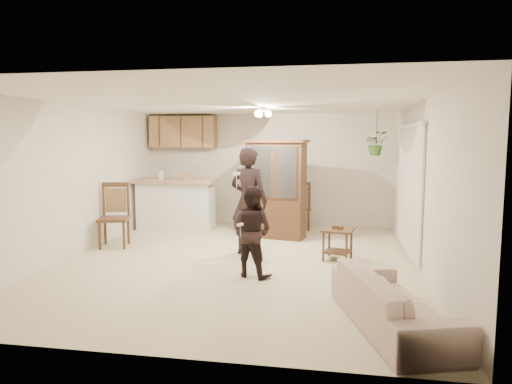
% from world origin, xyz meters
% --- Properties ---
extents(floor, '(6.50, 6.50, 0.00)m').
position_xyz_m(floor, '(0.00, 0.00, 0.00)').
color(floor, beige).
rests_on(floor, ground).
extents(ceiling, '(5.50, 6.50, 0.02)m').
position_xyz_m(ceiling, '(0.00, 0.00, 2.50)').
color(ceiling, white).
rests_on(ceiling, wall_back).
extents(wall_back, '(5.50, 0.02, 2.50)m').
position_xyz_m(wall_back, '(0.00, 3.25, 1.25)').
color(wall_back, silver).
rests_on(wall_back, ground).
extents(wall_front, '(5.50, 0.02, 2.50)m').
position_xyz_m(wall_front, '(0.00, -3.25, 1.25)').
color(wall_front, silver).
rests_on(wall_front, ground).
extents(wall_left, '(0.02, 6.50, 2.50)m').
position_xyz_m(wall_left, '(-2.75, 0.00, 1.25)').
color(wall_left, silver).
rests_on(wall_left, ground).
extents(wall_right, '(0.02, 6.50, 2.50)m').
position_xyz_m(wall_right, '(2.75, 0.00, 1.25)').
color(wall_right, silver).
rests_on(wall_right, ground).
extents(breakfast_bar, '(1.60, 0.55, 1.00)m').
position_xyz_m(breakfast_bar, '(-1.85, 2.35, 0.50)').
color(breakfast_bar, silver).
rests_on(breakfast_bar, floor).
extents(bar_top, '(1.75, 0.70, 0.08)m').
position_xyz_m(bar_top, '(-1.85, 2.35, 1.05)').
color(bar_top, tan).
rests_on(bar_top, breakfast_bar).
extents(upper_cabinets, '(1.50, 0.34, 0.70)m').
position_xyz_m(upper_cabinets, '(-1.90, 3.07, 2.10)').
color(upper_cabinets, brown).
rests_on(upper_cabinets, wall_back).
extents(vertical_blinds, '(0.06, 2.30, 2.10)m').
position_xyz_m(vertical_blinds, '(2.71, 0.90, 1.10)').
color(vertical_blinds, beige).
rests_on(vertical_blinds, wall_right).
extents(ceiling_fixture, '(0.36, 0.36, 0.20)m').
position_xyz_m(ceiling_fixture, '(0.20, 1.20, 2.40)').
color(ceiling_fixture, beige).
rests_on(ceiling_fixture, ceiling).
extents(hanging_plant, '(0.43, 0.37, 0.48)m').
position_xyz_m(hanging_plant, '(2.30, 2.40, 1.85)').
color(hanging_plant, '#2A5A24').
rests_on(hanging_plant, ceiling).
extents(plant_cord, '(0.01, 0.01, 0.65)m').
position_xyz_m(plant_cord, '(2.30, 2.40, 2.17)').
color(plant_cord, black).
rests_on(plant_cord, ceiling).
extents(sofa, '(1.23, 2.00, 0.73)m').
position_xyz_m(sofa, '(2.11, -2.22, 0.37)').
color(sofa, beige).
rests_on(sofa, floor).
extents(adult, '(0.75, 0.60, 1.80)m').
position_xyz_m(adult, '(0.09, 0.50, 0.90)').
color(adult, black).
rests_on(adult, floor).
extents(child, '(0.80, 0.71, 1.35)m').
position_xyz_m(child, '(0.36, -0.72, 0.68)').
color(child, black).
rests_on(child, floor).
extents(china_hutch, '(1.29, 0.72, 1.92)m').
position_xyz_m(china_hutch, '(0.37, 1.89, 0.95)').
color(china_hutch, '#381E14').
rests_on(china_hutch, floor).
extents(side_table, '(0.55, 0.55, 0.56)m').
position_xyz_m(side_table, '(1.57, 0.37, 0.26)').
color(side_table, '#381E14').
rests_on(side_table, floor).
extents(chair_bar, '(0.62, 0.62, 1.15)m').
position_xyz_m(chair_bar, '(-2.40, 0.61, 0.32)').
color(chair_bar, '#381E14').
rests_on(chair_bar, floor).
extents(chair_hutch_left, '(0.64, 0.64, 1.02)m').
position_xyz_m(chair_hutch_left, '(-0.21, 2.61, 0.29)').
color(chair_hutch_left, '#381E14').
rests_on(chair_hutch_left, floor).
extents(chair_hutch_right, '(0.63, 0.63, 1.04)m').
position_xyz_m(chair_hutch_right, '(0.71, 2.70, 0.29)').
color(chair_hutch_right, '#381E14').
rests_on(chair_hutch_right, floor).
extents(controller_adult, '(0.09, 0.16, 0.05)m').
position_xyz_m(controller_adult, '(-0.03, 0.09, 1.39)').
color(controller_adult, white).
rests_on(controller_adult, adult).
extents(controller_child, '(0.07, 0.12, 0.03)m').
position_xyz_m(controller_child, '(0.26, -1.00, 0.79)').
color(controller_child, white).
rests_on(controller_child, child).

